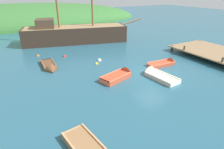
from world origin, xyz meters
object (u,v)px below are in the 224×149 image
object	(u,v)px
rowboat_center	(165,64)
buoy_white	(99,60)
buoy_yellow	(97,64)
rowboat_portside	(156,75)
rowboat_outer_left	(50,67)
rowboat_near_dock	(120,76)
sailing_ship	(75,36)
buoy_orange	(38,56)
buoy_red	(65,57)

from	to	relation	value
rowboat_center	buoy_white	size ratio (longest dim) A/B	7.55
buoy_white	buoy_yellow	distance (m)	1.02
rowboat_portside	rowboat_outer_left	world-z (taller)	rowboat_portside
rowboat_near_dock	sailing_ship	bearing A→B (deg)	70.02
sailing_ship	buoy_white	world-z (taller)	sailing_ship
buoy_orange	rowboat_outer_left	bearing A→B (deg)	-85.54
sailing_ship	buoy_red	size ratio (longest dim) A/B	42.11
rowboat_portside	buoy_red	distance (m)	10.24
rowboat_outer_left	buoy_white	xyz separation A→B (m)	(4.92, -0.43, -0.08)
buoy_red	buoy_orange	world-z (taller)	buoy_red
rowboat_center	sailing_ship	bearing A→B (deg)	113.83
rowboat_center	buoy_orange	bearing A→B (deg)	142.59
rowboat_portside	buoy_yellow	xyz separation A→B (m)	(-3.08, 5.11, -0.09)
rowboat_center	rowboat_portside	xyz separation A→B (m)	(-2.65, -1.68, 0.00)
rowboat_center	buoy_yellow	bearing A→B (deg)	152.27
buoy_white	buoy_red	xyz separation A→B (m)	(-2.77, 2.95, 0.00)
rowboat_portside	buoy_orange	distance (m)	12.99
sailing_ship	rowboat_near_dock	distance (m)	12.88
rowboat_outer_left	buoy_orange	world-z (taller)	rowboat_outer_left
rowboat_near_dock	buoy_yellow	world-z (taller)	rowboat_near_dock
rowboat_outer_left	buoy_white	world-z (taller)	rowboat_outer_left
rowboat_center	buoy_yellow	xyz separation A→B (m)	(-5.73, 3.43, -0.09)
rowboat_center	rowboat_outer_left	bearing A→B (deg)	158.27
sailing_ship	rowboat_center	world-z (taller)	sailing_ship
sailing_ship	rowboat_outer_left	size ratio (longest dim) A/B	4.74
buoy_red	buoy_yellow	bearing A→B (deg)	-60.65
buoy_red	sailing_ship	bearing A→B (deg)	59.57
buoy_white	rowboat_portside	bearing A→B (deg)	-67.76
rowboat_outer_left	buoy_orange	xyz separation A→B (m)	(-0.33, 4.19, -0.08)
rowboat_outer_left	rowboat_near_dock	xyz separation A→B (m)	(4.58, -5.00, 0.05)
rowboat_outer_left	buoy_red	xyz separation A→B (m)	(2.15, 2.52, -0.08)
buoy_yellow	buoy_orange	bearing A→B (deg)	130.27
sailing_ship	buoy_white	distance (m)	8.32
rowboat_outer_left	buoy_yellow	bearing A→B (deg)	76.32
buoy_yellow	buoy_orange	xyz separation A→B (m)	(-4.57, 5.39, 0.00)
sailing_ship	buoy_orange	world-z (taller)	sailing_ship
buoy_red	buoy_yellow	size ratio (longest dim) A/B	1.10
sailing_ship	buoy_yellow	xyz separation A→B (m)	(-1.03, -9.03, -0.85)
buoy_yellow	buoy_white	bearing A→B (deg)	48.57
buoy_yellow	sailing_ship	bearing A→B (deg)	83.50
rowboat_portside	rowboat_outer_left	xyz separation A→B (m)	(-7.32, 6.31, -0.01)
buoy_yellow	buoy_orange	distance (m)	7.07
rowboat_center	buoy_red	size ratio (longest dim) A/B	8.40
rowboat_near_dock	buoy_white	distance (m)	4.58
buoy_orange	sailing_ship	bearing A→B (deg)	33.06
rowboat_outer_left	rowboat_near_dock	size ratio (longest dim) A/B	0.99
rowboat_portside	rowboat_outer_left	bearing A→B (deg)	43.40
buoy_red	buoy_yellow	distance (m)	4.27
buoy_yellow	buoy_orange	world-z (taller)	buoy_yellow
rowboat_portside	buoy_orange	world-z (taller)	rowboat_portside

